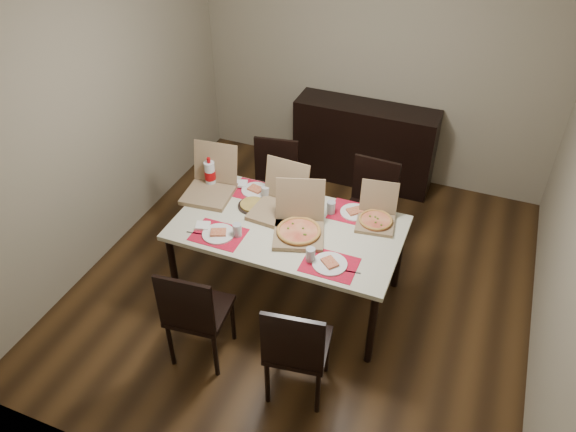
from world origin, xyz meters
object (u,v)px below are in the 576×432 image
(chair_near_right, at_px, (296,348))
(chair_near_left, at_px, (195,312))
(dining_table, at_px, (288,232))
(soda_bottle, at_px, (210,174))
(chair_far_right, at_px, (370,205))
(dip_bowl, at_px, (308,214))
(sideboard, at_px, (364,144))
(pizza_box_center, at_px, (299,228))
(chair_far_left, at_px, (274,184))

(chair_near_right, bearing_deg, chair_near_left, 178.04)
(dining_table, distance_m, soda_bottle, 0.90)
(chair_far_right, bearing_deg, chair_near_right, -91.05)
(chair_near_right, relative_size, chair_far_right, 1.00)
(chair_far_right, xyz_separation_m, dip_bowl, (-0.36, -0.65, 0.25))
(sideboard, bearing_deg, chair_near_right, -83.42)
(sideboard, height_order, pizza_box_center, pizza_box_center)
(chair_near_left, height_order, soda_bottle, soda_bottle)
(chair_far_left, xyz_separation_m, soda_bottle, (-0.36, -0.56, 0.36))
(chair_near_left, distance_m, chair_near_right, 0.80)
(dining_table, relative_size, chair_far_left, 1.94)
(dining_table, height_order, chair_near_right, chair_near_right)
(dip_bowl, bearing_deg, chair_far_left, 132.17)
(dip_bowl, xyz_separation_m, soda_bottle, (-0.94, 0.08, 0.11))
(chair_far_left, relative_size, pizza_box_center, 1.77)
(chair_far_right, relative_size, soda_bottle, 3.28)
(chair_near_left, relative_size, chair_far_right, 1.00)
(chair_far_left, height_order, chair_far_right, same)
(pizza_box_center, height_order, dip_bowl, pizza_box_center)
(chair_far_right, bearing_deg, pizza_box_center, -111.40)
(chair_near_right, bearing_deg, dining_table, 114.91)
(chair_far_left, relative_size, dip_bowl, 8.83)
(sideboard, height_order, chair_far_left, chair_far_left)
(chair_near_left, height_order, chair_far_left, same)
(sideboard, bearing_deg, chair_near_left, -99.16)
(chair_near_right, bearing_deg, pizza_box_center, 109.97)
(pizza_box_center, bearing_deg, sideboard, 90.49)
(sideboard, xyz_separation_m, chair_far_right, (0.37, -1.13, 0.06))
(pizza_box_center, bearing_deg, chair_far_left, 123.80)
(sideboard, bearing_deg, dip_bowl, -89.84)
(chair_near_left, xyz_separation_m, chair_far_left, (-0.11, 1.73, 0.00))
(pizza_box_center, xyz_separation_m, dip_bowl, (-0.01, 0.24, -0.05))
(sideboard, xyz_separation_m, chair_near_right, (0.33, -2.90, 0.06))
(dip_bowl, bearing_deg, sideboard, 90.16)
(sideboard, relative_size, chair_near_right, 1.61)
(sideboard, bearing_deg, pizza_box_center, -89.51)
(chair_near_right, height_order, chair_far_right, same)
(chair_near_left, height_order, chair_near_right, same)
(chair_near_left, bearing_deg, chair_near_right, -1.96)
(pizza_box_center, height_order, soda_bottle, pizza_box_center)
(chair_near_right, height_order, pizza_box_center, pizza_box_center)
(pizza_box_center, bearing_deg, soda_bottle, 160.89)
(chair_near_left, bearing_deg, pizza_box_center, 60.39)
(chair_near_right, xyz_separation_m, chair_far_left, (-0.91, 1.76, 0.00))
(sideboard, relative_size, chair_far_left, 1.61)
(chair_near_right, bearing_deg, sideboard, 96.58)
(sideboard, distance_m, dining_table, 1.99)
(sideboard, bearing_deg, dining_table, -92.80)
(sideboard, relative_size, dip_bowl, 14.24)
(sideboard, xyz_separation_m, chair_near_left, (-0.46, -2.87, 0.06))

